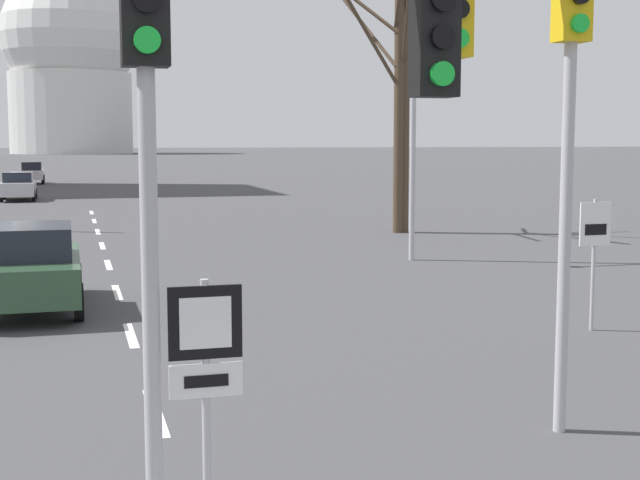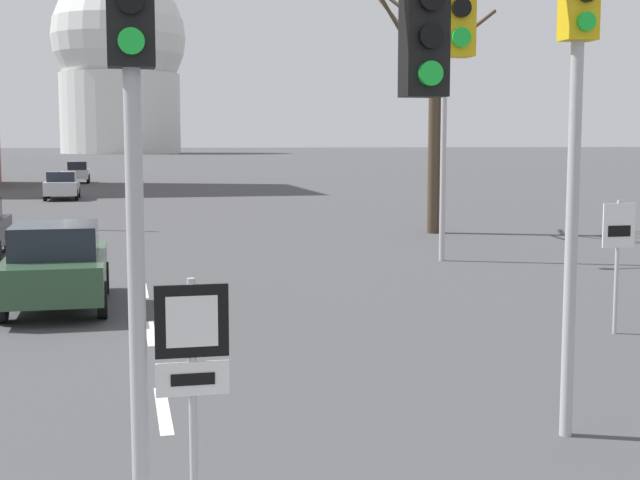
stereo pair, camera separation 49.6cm
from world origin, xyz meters
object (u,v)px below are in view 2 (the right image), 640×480
at_px(route_sign_post, 192,365).
at_px(sedan_near_right, 78,172).
at_px(traffic_signal_centre_tall, 240,84).
at_px(sedan_far_left, 57,265).
at_px(street_lamp_right, 429,76).
at_px(sedan_near_left, 62,185).
at_px(traffic_signal_near_right, 537,65).
at_px(speed_limit_sign, 618,244).

height_order(route_sign_post, sedan_near_right, route_sign_post).
xyz_separation_m(traffic_signal_centre_tall, sedan_far_left, (-2.22, 11.09, -2.90)).
bearing_deg(traffic_signal_centre_tall, street_lamp_right, 65.64).
bearing_deg(sedan_near_right, sedan_near_left, -89.97).
bearing_deg(route_sign_post, sedan_near_left, 94.78).
bearing_deg(sedan_near_left, traffic_signal_centre_tall, -84.71).
bearing_deg(traffic_signal_near_right, traffic_signal_centre_tall, -152.34).
height_order(sedan_near_left, sedan_far_left, sedan_far_left).
bearing_deg(speed_limit_sign, route_sign_post, -140.23).
height_order(traffic_signal_centre_tall, sedan_near_left, traffic_signal_centre_tall).
bearing_deg(sedan_far_left, traffic_signal_near_right, -58.70).
bearing_deg(traffic_signal_centre_tall, speed_limit_sign, 41.55).
height_order(street_lamp_right, sedan_far_left, street_lamp_right).
distance_m(route_sign_post, speed_limit_sign, 10.05).
xyz_separation_m(route_sign_post, speed_limit_sign, (7.73, 6.43, 0.07)).
relative_size(speed_limit_sign, sedan_near_left, 0.55).
bearing_deg(sedan_far_left, sedan_near_right, 92.09).
distance_m(route_sign_post, sedan_near_left, 45.12).
bearing_deg(sedan_far_left, sedan_near_left, 93.28).
height_order(traffic_signal_near_right, sedan_near_right, traffic_signal_near_right).
bearing_deg(traffic_signal_near_right, sedan_far_left, 121.30).
bearing_deg(route_sign_post, traffic_signal_centre_tall, -8.42).
distance_m(street_lamp_right, sedan_near_left, 31.48).
relative_size(route_sign_post, street_lamp_right, 0.27).
distance_m(sedan_near_left, sedan_far_left, 33.98).
bearing_deg(sedan_far_left, speed_limit_sign, -25.75).
bearing_deg(route_sign_post, speed_limit_sign, 39.77).
height_order(speed_limit_sign, sedan_far_left, speed_limit_sign).
relative_size(traffic_signal_centre_tall, street_lamp_right, 0.61).
height_order(sedan_near_right, sedan_far_left, sedan_far_left).
height_order(traffic_signal_centre_tall, sedan_near_right, traffic_signal_centre_tall).
relative_size(traffic_signal_near_right, sedan_near_right, 1.41).
bearing_deg(traffic_signal_centre_tall, sedan_near_right, 93.69).
distance_m(traffic_signal_centre_tall, street_lamp_right, 17.60).
distance_m(traffic_signal_near_right, sedan_near_left, 44.01).
bearing_deg(sedan_near_right, street_lamp_right, -76.83).
xyz_separation_m(traffic_signal_centre_tall, traffic_signal_near_right, (3.43, 1.80, 0.36)).
bearing_deg(traffic_signal_near_right, route_sign_post, -155.61).
xyz_separation_m(traffic_signal_centre_tall, sedan_near_left, (-4.17, 45.02, -2.96)).
bearing_deg(traffic_signal_centre_tall, route_sign_post, 171.58).
bearing_deg(sedan_far_left, street_lamp_right, 27.38).
bearing_deg(traffic_signal_near_right, street_lamp_right, 74.98).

